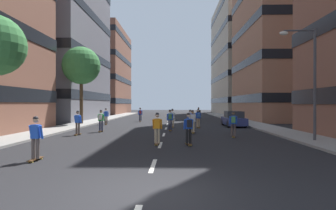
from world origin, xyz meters
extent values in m
plane|color=black|center=(0.00, 22.94, 0.00)|extent=(137.65, 137.65, 0.00)
cube|color=gray|center=(-9.25, 25.81, 0.07)|extent=(2.73, 63.09, 0.14)
cube|color=gray|center=(9.25, 25.81, 0.07)|extent=(2.73, 63.09, 0.14)
cube|color=silver|center=(0.00, 3.00, 0.00)|extent=(0.16, 2.20, 0.01)
cube|color=silver|center=(0.00, 8.00, 0.00)|extent=(0.16, 2.20, 0.01)
cube|color=silver|center=(0.00, 13.00, 0.00)|extent=(0.16, 2.20, 0.01)
cube|color=silver|center=(0.00, 18.00, 0.00)|extent=(0.16, 2.20, 0.01)
cube|color=silver|center=(0.00, 23.00, 0.00)|extent=(0.16, 2.20, 0.01)
cube|color=silver|center=(0.00, 28.00, 0.00)|extent=(0.16, 2.20, 0.01)
cube|color=silver|center=(0.00, 33.00, 0.00)|extent=(0.16, 2.20, 0.01)
cube|color=silver|center=(0.00, 38.00, 0.00)|extent=(0.16, 2.20, 0.01)
cube|color=silver|center=(0.00, 43.00, 0.00)|extent=(0.16, 2.20, 0.01)
cube|color=silver|center=(0.00, 48.00, 0.00)|extent=(0.16, 2.20, 0.01)
cube|color=slate|center=(-17.60, 31.90, 11.20)|extent=(13.98, 18.32, 22.40)
cube|color=black|center=(-17.60, 31.90, 3.36)|extent=(14.10, 18.44, 1.10)
cube|color=black|center=(-17.60, 31.90, 8.96)|extent=(14.10, 18.44, 1.10)
cube|color=black|center=(-17.60, 31.90, 14.56)|extent=(14.10, 18.44, 1.10)
cube|color=brown|center=(-17.60, 54.92, 9.43)|extent=(13.98, 19.08, 18.87)
cube|color=black|center=(-17.60, 54.92, 2.83)|extent=(14.10, 19.20, 1.10)
cube|color=black|center=(-17.60, 54.92, 7.55)|extent=(14.10, 19.20, 1.10)
cube|color=black|center=(-17.60, 54.92, 12.27)|extent=(14.10, 19.20, 1.10)
cube|color=black|center=(-17.60, 54.92, 16.98)|extent=(14.10, 19.20, 1.10)
cube|color=black|center=(17.60, 31.90, 2.95)|extent=(14.10, 16.18, 1.10)
cube|color=black|center=(17.60, 31.90, 7.86)|extent=(14.10, 16.18, 1.10)
cube|color=black|center=(17.60, 31.90, 12.78)|extent=(14.10, 16.18, 1.10)
cube|color=#B2A893|center=(17.60, 54.92, 12.46)|extent=(13.98, 23.18, 24.92)
cube|color=black|center=(17.60, 54.92, 2.99)|extent=(14.10, 23.30, 1.10)
cube|color=black|center=(17.60, 54.92, 7.97)|extent=(14.10, 23.30, 1.10)
cube|color=black|center=(17.60, 54.92, 12.96)|extent=(14.10, 23.30, 1.10)
cube|color=black|center=(17.60, 54.92, 17.94)|extent=(14.10, 23.30, 1.10)
cube|color=black|center=(17.60, 54.92, 22.93)|extent=(14.10, 23.30, 1.10)
cube|color=navy|center=(6.69, 20.46, 0.53)|extent=(1.80, 4.40, 0.70)
cube|color=#2D3338|center=(6.69, 20.31, 1.20)|extent=(1.60, 2.10, 0.64)
cylinder|color=black|center=(5.89, 21.91, 0.32)|extent=(0.22, 0.64, 0.64)
cylinder|color=black|center=(7.49, 21.91, 0.32)|extent=(0.22, 0.64, 0.64)
cylinder|color=black|center=(5.89, 19.01, 0.32)|extent=(0.22, 0.64, 0.64)
cylinder|color=black|center=(7.49, 19.01, 0.32)|extent=(0.22, 0.64, 0.64)
cylinder|color=#4C3823|center=(-9.25, 22.16, 2.55)|extent=(0.36, 0.36, 4.82)
sphere|color=#387A3D|center=(-9.25, 22.16, 6.36)|extent=(4.02, 4.02, 4.02)
cylinder|color=#3F3F44|center=(8.98, 9.16, 3.39)|extent=(0.16, 0.16, 6.50)
cylinder|color=#3F3F44|center=(8.08, 9.16, 6.54)|extent=(1.80, 0.10, 0.10)
ellipsoid|color=silver|center=(7.18, 9.16, 6.39)|extent=(0.50, 0.30, 0.24)
cube|color=brown|center=(0.40, 15.85, 0.08)|extent=(0.31, 0.92, 0.02)
cylinder|color=#D8BF4C|center=(0.36, 16.16, 0.04)|extent=(0.19, 0.09, 0.07)
cylinder|color=#D8BF4C|center=(0.44, 15.53, 0.04)|extent=(0.19, 0.09, 0.07)
cylinder|color=#2D334C|center=(0.31, 15.84, 0.49)|extent=(0.16, 0.16, 0.80)
cylinder|color=#2D334C|center=(0.49, 15.86, 0.49)|extent=(0.16, 0.16, 0.80)
cube|color=blue|center=(0.40, 15.85, 1.17)|extent=(0.34, 0.24, 0.55)
cylinder|color=blue|center=(0.18, 15.87, 1.14)|extent=(0.12, 0.24, 0.55)
cylinder|color=blue|center=(0.62, 15.92, 1.14)|extent=(0.12, 0.24, 0.55)
sphere|color=tan|center=(0.40, 15.87, 1.62)|extent=(0.22, 0.22, 0.22)
sphere|color=black|center=(0.40, 15.87, 1.67)|extent=(0.21, 0.21, 0.21)
cube|color=#4C8C4C|center=(0.42, 15.67, 1.20)|extent=(0.28, 0.19, 0.40)
cube|color=brown|center=(3.00, 18.62, 0.08)|extent=(0.34, 0.92, 0.02)
cylinder|color=#D8BF4C|center=(2.95, 18.93, 0.04)|extent=(0.19, 0.10, 0.07)
cylinder|color=#D8BF4C|center=(3.05, 18.30, 0.04)|extent=(0.19, 0.10, 0.07)
cylinder|color=tan|center=(2.91, 18.60, 0.49)|extent=(0.16, 0.16, 0.80)
cylinder|color=tan|center=(3.09, 18.63, 0.49)|extent=(0.16, 0.16, 0.80)
cube|color=blue|center=(3.00, 18.62, 1.17)|extent=(0.35, 0.25, 0.55)
cylinder|color=blue|center=(2.77, 18.63, 1.14)|extent=(0.13, 0.24, 0.55)
cylinder|color=blue|center=(3.21, 18.70, 1.14)|extent=(0.13, 0.24, 0.55)
sphere|color=beige|center=(3.00, 18.64, 1.62)|extent=(0.22, 0.22, 0.22)
sphere|color=black|center=(3.00, 18.64, 1.67)|extent=(0.21, 0.21, 0.21)
cube|color=#3F72BF|center=(3.03, 18.44, 1.20)|extent=(0.28, 0.20, 0.40)
cube|color=brown|center=(-0.17, 8.05, 0.08)|extent=(0.29, 0.92, 0.02)
cylinder|color=#D8BF4C|center=(-0.14, 8.37, 0.04)|extent=(0.19, 0.09, 0.07)
cylinder|color=#D8BF4C|center=(-0.20, 7.74, 0.04)|extent=(0.19, 0.09, 0.07)
cylinder|color=tan|center=(-0.26, 8.06, 0.49)|extent=(0.15, 0.15, 0.80)
cylinder|color=tan|center=(-0.08, 8.05, 0.49)|extent=(0.15, 0.15, 0.80)
cube|color=orange|center=(-0.17, 8.05, 1.17)|extent=(0.34, 0.23, 0.55)
cylinder|color=orange|center=(-0.39, 8.13, 1.14)|extent=(0.11, 0.24, 0.55)
cylinder|color=orange|center=(0.05, 8.08, 1.14)|extent=(0.11, 0.24, 0.55)
sphere|color=beige|center=(-0.17, 8.07, 1.62)|extent=(0.22, 0.22, 0.22)
sphere|color=black|center=(-0.17, 8.07, 1.67)|extent=(0.21, 0.21, 0.21)
cube|color=brown|center=(0.58, 19.23, 0.08)|extent=(0.29, 0.92, 0.02)
cylinder|color=#D8BF4C|center=(0.55, 19.55, 0.04)|extent=(0.19, 0.09, 0.07)
cylinder|color=#D8BF4C|center=(0.61, 18.91, 0.04)|extent=(0.19, 0.09, 0.07)
cylinder|color=tan|center=(0.49, 19.22, 0.49)|extent=(0.15, 0.15, 0.80)
cylinder|color=tan|center=(0.67, 19.24, 0.49)|extent=(0.15, 0.15, 0.80)
cube|color=white|center=(0.58, 19.23, 1.17)|extent=(0.34, 0.23, 0.55)
cylinder|color=white|center=(0.36, 19.26, 1.14)|extent=(0.11, 0.24, 0.55)
cylinder|color=white|center=(0.79, 19.30, 1.14)|extent=(0.11, 0.24, 0.55)
sphere|color=tan|center=(0.58, 19.25, 1.62)|extent=(0.22, 0.22, 0.22)
sphere|color=black|center=(0.58, 19.25, 1.67)|extent=(0.21, 0.21, 0.21)
cube|color=brown|center=(4.01, 29.72, 0.08)|extent=(0.33, 0.92, 0.02)
cylinder|color=#D8BF4C|center=(4.06, 30.04, 0.04)|extent=(0.19, 0.10, 0.07)
cylinder|color=#D8BF4C|center=(3.96, 29.41, 0.04)|extent=(0.19, 0.10, 0.07)
cylinder|color=tan|center=(3.92, 29.74, 0.49)|extent=(0.16, 0.16, 0.80)
cylinder|color=tan|center=(4.10, 29.71, 0.49)|extent=(0.16, 0.16, 0.80)
cube|color=black|center=(4.01, 29.72, 1.17)|extent=(0.35, 0.25, 0.55)
cylinder|color=black|center=(3.80, 29.81, 1.14)|extent=(0.12, 0.24, 0.55)
cylinder|color=black|center=(4.23, 29.74, 1.14)|extent=(0.12, 0.24, 0.55)
sphere|color=tan|center=(4.01, 29.74, 1.62)|extent=(0.22, 0.22, 0.22)
sphere|color=black|center=(4.01, 29.74, 1.67)|extent=(0.21, 0.21, 0.21)
cube|color=brown|center=(-5.12, 14.77, 0.08)|extent=(0.22, 0.90, 0.02)
cylinder|color=#D8BF4C|center=(-5.11, 15.09, 0.04)|extent=(0.18, 0.07, 0.07)
cylinder|color=#D8BF4C|center=(-5.12, 14.45, 0.04)|extent=(0.18, 0.07, 0.07)
cylinder|color=#2D334C|center=(-5.21, 14.77, 0.49)|extent=(0.14, 0.14, 0.80)
cylinder|color=#2D334C|center=(-5.03, 14.77, 0.49)|extent=(0.14, 0.14, 0.80)
cube|color=green|center=(-5.12, 14.77, 1.17)|extent=(0.32, 0.21, 0.55)
cylinder|color=green|center=(-5.34, 14.82, 1.14)|extent=(0.09, 0.23, 0.55)
cylinder|color=green|center=(-4.90, 14.81, 1.14)|extent=(0.09, 0.23, 0.55)
sphere|color=#997051|center=(-5.12, 14.79, 1.62)|extent=(0.22, 0.22, 0.22)
sphere|color=black|center=(-5.12, 14.79, 1.67)|extent=(0.21, 0.21, 0.21)
cube|color=beige|center=(-5.12, 14.59, 1.20)|extent=(0.26, 0.16, 0.40)
cube|color=brown|center=(1.55, 7.95, 0.08)|extent=(0.38, 0.92, 0.02)
cylinder|color=#D8BF4C|center=(1.49, 8.26, 0.04)|extent=(0.19, 0.11, 0.07)
cylinder|color=#D8BF4C|center=(1.62, 7.63, 0.04)|extent=(0.19, 0.11, 0.07)
cylinder|color=black|center=(1.47, 7.93, 0.49)|extent=(0.17, 0.17, 0.80)
cylinder|color=black|center=(1.64, 7.96, 0.49)|extent=(0.17, 0.17, 0.80)
cube|color=blue|center=(1.55, 7.95, 1.17)|extent=(0.35, 0.26, 0.55)
cylinder|color=blue|center=(1.33, 7.95, 1.14)|extent=(0.14, 0.24, 0.55)
cylinder|color=blue|center=(1.76, 8.04, 1.14)|extent=(0.14, 0.24, 0.55)
sphere|color=beige|center=(1.55, 7.97, 1.62)|extent=(0.22, 0.22, 0.22)
sphere|color=black|center=(1.55, 7.97, 1.67)|extent=(0.21, 0.21, 0.21)
cube|color=black|center=(1.59, 7.77, 1.20)|extent=(0.29, 0.21, 0.40)
cube|color=brown|center=(-3.57, 27.56, 0.08)|extent=(0.30, 0.92, 0.02)
cylinder|color=#D8BF4C|center=(-3.61, 27.88, 0.04)|extent=(0.19, 0.09, 0.07)
cylinder|color=#D8BF4C|center=(-3.53, 27.24, 0.04)|extent=(0.19, 0.09, 0.07)
cylinder|color=#2D334C|center=(-3.66, 27.55, 0.49)|extent=(0.16, 0.16, 0.80)
cylinder|color=#2D334C|center=(-3.48, 27.57, 0.49)|extent=(0.16, 0.16, 0.80)
cube|color=blue|center=(-3.57, 27.56, 1.17)|extent=(0.34, 0.24, 0.55)
cylinder|color=blue|center=(-3.79, 27.58, 1.14)|extent=(0.12, 0.24, 0.55)
cylinder|color=blue|center=(-3.36, 27.64, 1.14)|extent=(0.12, 0.24, 0.55)
sphere|color=#997051|center=(-3.57, 27.58, 1.62)|extent=(0.22, 0.22, 0.22)
sphere|color=black|center=(-3.57, 27.58, 1.67)|extent=(0.21, 0.21, 0.21)
cube|color=#A52626|center=(-3.55, 27.38, 1.20)|extent=(0.28, 0.19, 0.40)
cube|color=brown|center=(-4.72, 3.68, 0.08)|extent=(0.26, 0.91, 0.02)
cylinder|color=#D8BF4C|center=(-4.70, 4.00, 0.04)|extent=(0.18, 0.08, 0.07)
cylinder|color=#D8BF4C|center=(-4.74, 3.36, 0.04)|extent=(0.18, 0.08, 0.07)
cylinder|color=#594C47|center=(-4.81, 3.69, 0.49)|extent=(0.15, 0.15, 0.80)
cylinder|color=#594C47|center=(-4.63, 3.68, 0.49)|extent=(0.15, 0.15, 0.80)
cube|color=blue|center=(-4.72, 3.68, 1.17)|extent=(0.33, 0.22, 0.55)
cylinder|color=blue|center=(-4.93, 3.75, 1.14)|extent=(0.11, 0.23, 0.55)
cylinder|color=blue|center=(-4.49, 3.72, 1.14)|extent=(0.11, 0.23, 0.55)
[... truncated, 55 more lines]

